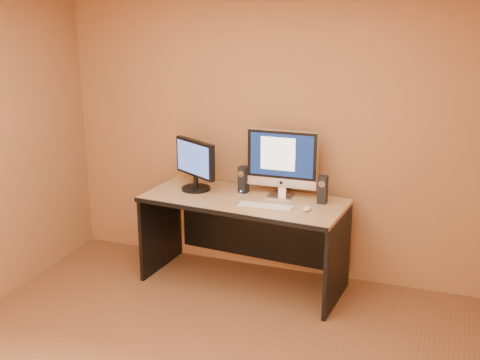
# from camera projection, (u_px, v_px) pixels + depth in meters

# --- Properties ---
(walls) EXTENTS (4.00, 4.00, 2.60)m
(walls) POSITION_uv_depth(u_px,v_px,m) (177.00, 202.00, 3.55)
(walls) COLOR #965D3C
(walls) RESTS_ON ground
(desk) EXTENTS (1.79, 0.90, 0.80)m
(desk) POSITION_uv_depth(u_px,v_px,m) (244.00, 242.00, 5.29)
(desk) COLOR tan
(desk) RESTS_ON ground
(imac) EXTENTS (0.62, 0.24, 0.60)m
(imac) POSITION_uv_depth(u_px,v_px,m) (281.00, 163.00, 5.14)
(imac) COLOR silver
(imac) RESTS_ON desk
(second_monitor) EXTENTS (0.58, 0.48, 0.45)m
(second_monitor) POSITION_uv_depth(u_px,v_px,m) (195.00, 165.00, 5.34)
(second_monitor) COLOR black
(second_monitor) RESTS_ON desk
(speaker_left) EXTENTS (0.09, 0.10, 0.24)m
(speaker_left) POSITION_uv_depth(u_px,v_px,m) (244.00, 179.00, 5.30)
(speaker_left) COLOR black
(speaker_left) RESTS_ON desk
(speaker_right) EXTENTS (0.08, 0.08, 0.24)m
(speaker_right) POSITION_uv_depth(u_px,v_px,m) (323.00, 190.00, 5.02)
(speaker_right) COLOR black
(speaker_right) RESTS_ON desk
(keyboard) EXTENTS (0.47, 0.16, 0.02)m
(keyboard) POSITION_uv_depth(u_px,v_px,m) (265.00, 206.00, 4.95)
(keyboard) COLOR silver
(keyboard) RESTS_ON desk
(mouse) EXTENTS (0.08, 0.12, 0.04)m
(mouse) POSITION_uv_depth(u_px,v_px,m) (307.00, 208.00, 4.87)
(mouse) COLOR silver
(mouse) RESTS_ON desk
(cable_a) EXTENTS (0.04, 0.24, 0.01)m
(cable_a) POSITION_uv_depth(u_px,v_px,m) (289.00, 192.00, 5.32)
(cable_a) COLOR black
(cable_a) RESTS_ON desk
(cable_b) EXTENTS (0.14, 0.15, 0.01)m
(cable_b) POSITION_uv_depth(u_px,v_px,m) (282.00, 190.00, 5.39)
(cable_b) COLOR black
(cable_b) RESTS_ON desk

